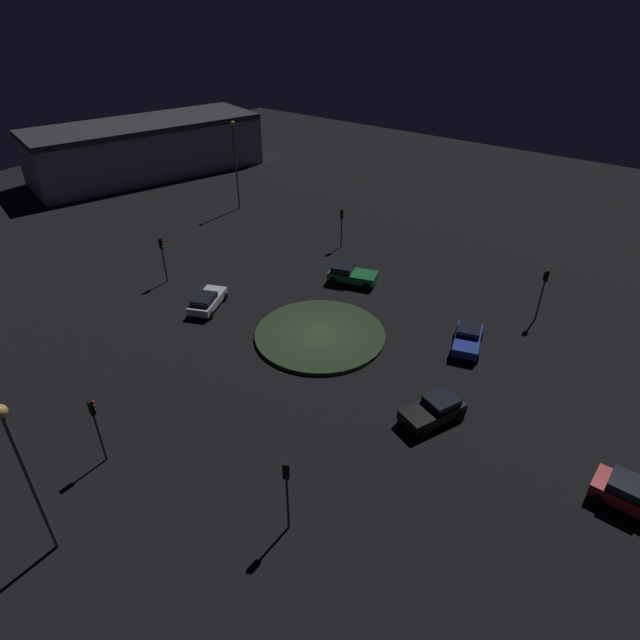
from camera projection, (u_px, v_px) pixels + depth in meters
ground_plane at (320, 336)px, 39.58m from camera, size 118.71×118.71×0.00m
roundabout_island at (320, 335)px, 39.51m from camera, size 9.61×9.61×0.29m
car_black at (434, 410)px, 31.70m from camera, size 3.17×4.24×1.48m
car_green at (351, 274)px, 46.17m from camera, size 4.47×3.08×1.52m
car_blue at (468, 338)px, 38.07m from camera, size 2.92×4.33×1.40m
car_red at (633, 495)px, 26.45m from camera, size 3.92×2.17×1.52m
car_white at (207, 301)px, 42.56m from camera, size 3.21×4.39×1.35m
traffic_light_southwest at (544, 285)px, 39.92m from camera, size 0.39×0.39×4.26m
traffic_light_northwest at (287, 483)px, 24.14m from camera, size 0.37×0.40×4.41m
traffic_light_east at (163, 251)px, 45.14m from camera, size 0.37×0.31×4.06m
traffic_light_north at (95, 419)px, 27.85m from camera, size 0.33×0.37×4.21m
traffic_light_southeast at (342, 221)px, 51.19m from camera, size 0.37×0.40×3.89m
streetlamp_north at (20, 459)px, 21.81m from camera, size 0.56×0.56×8.64m
streetlamp_southeast at (235, 157)px, 58.49m from camera, size 0.46×0.46×9.63m
store_building at (146, 148)px, 70.87m from camera, size 18.23×30.96×6.72m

